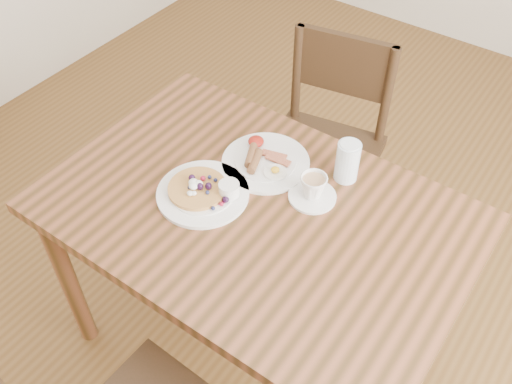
# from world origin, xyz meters

# --- Properties ---
(ground) EXTENTS (5.00, 5.00, 0.00)m
(ground) POSITION_xyz_m (0.00, 0.00, 0.00)
(ground) COLOR brown
(ground) RESTS_ON ground
(dining_table) EXTENTS (1.20, 0.80, 0.75)m
(dining_table) POSITION_xyz_m (0.00, 0.00, 0.65)
(dining_table) COLOR brown
(dining_table) RESTS_ON ground
(chair_far) EXTENTS (0.49, 0.49, 0.88)m
(chair_far) POSITION_xyz_m (-0.12, 0.64, 0.49)
(chair_far) COLOR #321D12
(chair_far) RESTS_ON ground
(pancake_plate) EXTENTS (0.27, 0.27, 0.06)m
(pancake_plate) POSITION_xyz_m (-0.15, -0.04, 0.76)
(pancake_plate) COLOR white
(pancake_plate) RESTS_ON dining_table
(breakfast_plate) EXTENTS (0.27, 0.27, 0.04)m
(breakfast_plate) POSITION_xyz_m (-0.09, 0.17, 0.76)
(breakfast_plate) COLOR white
(breakfast_plate) RESTS_ON dining_table
(teacup_saucer) EXTENTS (0.14, 0.14, 0.08)m
(teacup_saucer) POSITION_xyz_m (0.11, 0.13, 0.79)
(teacup_saucer) COLOR white
(teacup_saucer) RESTS_ON dining_table
(water_glass) EXTENTS (0.07, 0.07, 0.13)m
(water_glass) POSITION_xyz_m (0.14, 0.26, 0.81)
(water_glass) COLOR silver
(water_glass) RESTS_ON dining_table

